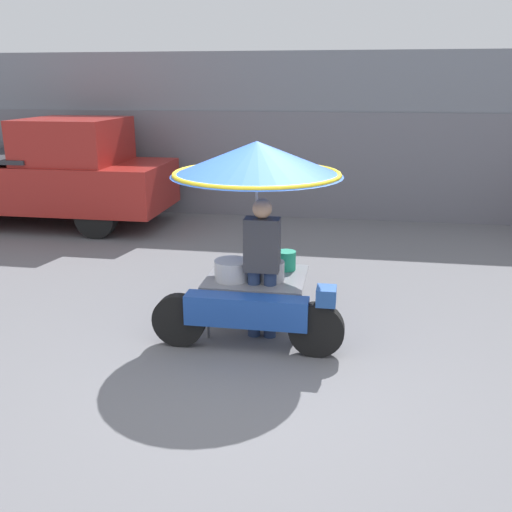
{
  "coord_description": "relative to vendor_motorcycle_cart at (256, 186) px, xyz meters",
  "views": [
    {
      "loc": [
        0.87,
        -5.06,
        2.76
      ],
      "look_at": [
        -0.16,
        0.98,
        0.87
      ],
      "focal_mm": 40.0,
      "sensor_mm": 36.0,
      "label": 1
    }
  ],
  "objects": [
    {
      "name": "pickup_truck",
      "position": [
        -4.94,
        4.27,
        -0.67
      ],
      "size": [
        5.17,
        1.98,
        2.08
      ],
      "color": "black",
      "rests_on": "ground"
    },
    {
      "name": "vendor_motorcycle_cart",
      "position": [
        0.0,
        0.0,
        0.0
      ],
      "size": [
        2.05,
        1.88,
        2.14
      ],
      "color": "black",
      "rests_on": "ground"
    },
    {
      "name": "ground_plane",
      "position": [
        0.16,
        -0.96,
        -1.66
      ],
      "size": [
        36.0,
        36.0,
        0.0
      ],
      "primitive_type": "plane",
      "color": "slate"
    },
    {
      "name": "vendor_person",
      "position": [
        0.1,
        -0.21,
        -0.79
      ],
      "size": [
        0.38,
        0.22,
        1.57
      ],
      "color": "navy",
      "rests_on": "ground"
    },
    {
      "name": "shopfront_building",
      "position": [
        0.16,
        6.7,
        -0.01
      ],
      "size": [
        28.0,
        2.06,
        3.32
      ],
      "color": "gray",
      "rests_on": "ground"
    }
  ]
}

